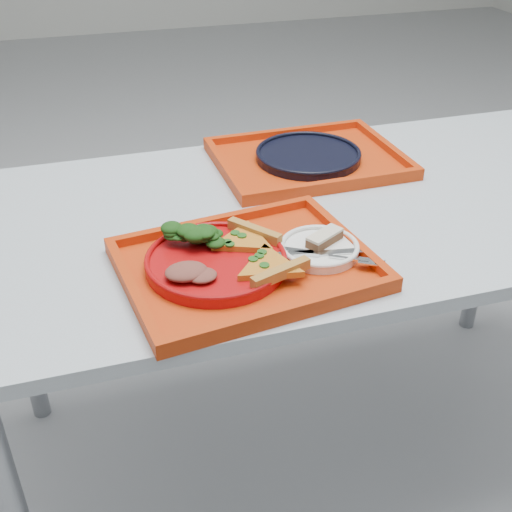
# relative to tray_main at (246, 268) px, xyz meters

# --- Properties ---
(ground) EXTENTS (10.00, 10.00, 0.00)m
(ground) POSITION_rel_tray_main_xyz_m (0.24, 0.21, -0.76)
(ground) COLOR gray
(ground) RESTS_ON ground
(table) EXTENTS (1.60, 0.80, 0.75)m
(table) POSITION_rel_tray_main_xyz_m (0.24, 0.21, -0.08)
(table) COLOR #9DA8B0
(table) RESTS_ON ground
(tray_main) EXTENTS (0.49, 0.40, 0.01)m
(tray_main) POSITION_rel_tray_main_xyz_m (0.00, 0.00, 0.00)
(tray_main) COLOR #B62F09
(tray_main) RESTS_ON table
(tray_far) EXTENTS (0.46, 0.36, 0.01)m
(tray_far) POSITION_rel_tray_main_xyz_m (0.28, 0.42, 0.00)
(tray_far) COLOR #B62F09
(tray_far) RESTS_ON table
(dinner_plate) EXTENTS (0.26, 0.26, 0.02)m
(dinner_plate) POSITION_rel_tray_main_xyz_m (-0.05, 0.01, 0.02)
(dinner_plate) COLOR #A20A0C
(dinner_plate) RESTS_ON tray_main
(side_plate) EXTENTS (0.15, 0.15, 0.01)m
(side_plate) POSITION_rel_tray_main_xyz_m (0.14, 0.00, 0.01)
(side_plate) COLOR white
(side_plate) RESTS_ON tray_main
(navy_plate) EXTENTS (0.26, 0.26, 0.02)m
(navy_plate) POSITION_rel_tray_main_xyz_m (0.28, 0.42, 0.01)
(navy_plate) COLOR black
(navy_plate) RESTS_ON tray_far
(pizza_slice_a) EXTENTS (0.16, 0.17, 0.02)m
(pizza_slice_a) POSITION_rel_tray_main_xyz_m (0.03, -0.05, 0.03)
(pizza_slice_a) COLOR gold
(pizza_slice_a) RESTS_ON dinner_plate
(pizza_slice_b) EXTENTS (0.18, 0.17, 0.02)m
(pizza_slice_b) POSITION_rel_tray_main_xyz_m (0.01, 0.05, 0.03)
(pizza_slice_b) COLOR gold
(pizza_slice_b) RESTS_ON dinner_plate
(salad_heap) EXTENTS (0.10, 0.09, 0.05)m
(salad_heap) POSITION_rel_tray_main_xyz_m (-0.08, 0.07, 0.05)
(salad_heap) COLOR black
(salad_heap) RESTS_ON dinner_plate
(meat_portion) EXTENTS (0.08, 0.06, 0.02)m
(meat_portion) POSITION_rel_tray_main_xyz_m (-0.12, -0.03, 0.04)
(meat_portion) COLOR brown
(meat_portion) RESTS_ON dinner_plate
(dessert_bar) EXTENTS (0.08, 0.07, 0.02)m
(dessert_bar) POSITION_rel_tray_main_xyz_m (0.16, 0.01, 0.03)
(dessert_bar) COLOR #492C18
(dessert_bar) RESTS_ON side_plate
(knife) EXTENTS (0.19, 0.05, 0.01)m
(knife) POSITION_rel_tray_main_xyz_m (0.14, -0.02, 0.02)
(knife) COLOR silver
(knife) RESTS_ON side_plate
(fork) EXTENTS (0.17, 0.11, 0.01)m
(fork) POSITION_rel_tray_main_xyz_m (0.15, -0.04, 0.02)
(fork) COLOR silver
(fork) RESTS_ON side_plate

